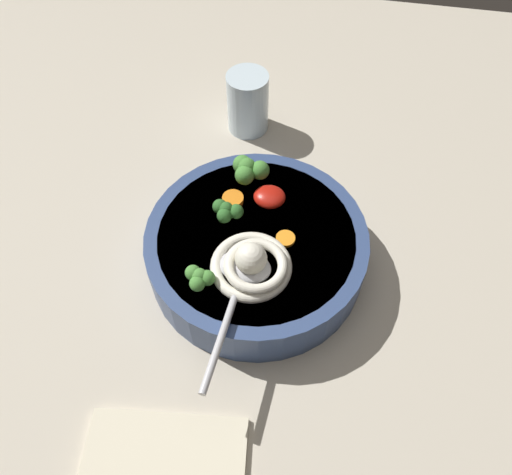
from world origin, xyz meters
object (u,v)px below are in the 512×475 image
at_px(soup_bowl, 256,251).
at_px(soup_spoon, 241,277).
at_px(drinking_glass, 248,103).
at_px(noodle_pile, 252,264).
at_px(folded_napkin, 164,465).

xyz_separation_m(soup_bowl, soup_spoon, (-0.01, -0.06, 0.04)).
height_order(soup_spoon, drinking_glass, drinking_glass).
bearing_deg(drinking_glass, soup_bowl, -76.81).
xyz_separation_m(noodle_pile, soup_spoon, (-0.01, -0.02, -0.00)).
bearing_deg(folded_napkin, soup_spoon, 77.41).
bearing_deg(soup_bowl, noodle_pile, -84.75).
bearing_deg(folded_napkin, noodle_pile, 75.86).
relative_size(soup_bowl, drinking_glass, 2.85).
xyz_separation_m(noodle_pile, drinking_glass, (-0.06, 0.30, -0.03)).
height_order(soup_bowl, drinking_glass, drinking_glass).
bearing_deg(soup_bowl, folded_napkin, -100.77).
bearing_deg(soup_spoon, drinking_glass, -165.36).
distance_m(soup_bowl, folded_napkin, 0.26).
distance_m(soup_bowl, drinking_glass, 0.26).
height_order(noodle_pile, folded_napkin, noodle_pile).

